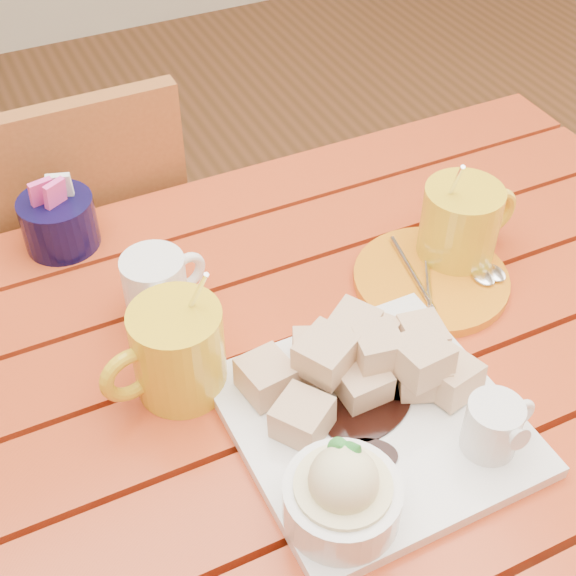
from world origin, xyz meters
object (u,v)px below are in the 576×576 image
table (301,436)px  orange_saucer (432,279)px  chair_far (56,289)px  coffee_mug_left (176,351)px  dessert_plate (370,420)px  coffee_mug_right (461,224)px

table → orange_saucer: (0.21, 0.07, 0.11)m
chair_far → coffee_mug_left: bearing=97.2°
dessert_plate → coffee_mug_left: (-0.15, 0.15, 0.02)m
coffee_mug_left → coffee_mug_right: bearing=-2.6°
coffee_mug_right → chair_far: size_ratio=0.18×
table → chair_far: bearing=109.1°
orange_saucer → chair_far: chair_far is taller
dessert_plate → coffee_mug_right: size_ratio=1.73×
coffee_mug_left → dessert_plate: bearing=-55.2°
table → dessert_plate: bearing=-77.7°
table → orange_saucer: size_ratio=6.28×
coffee_mug_right → chair_far: 0.71m
table → chair_far: chair_far is taller
coffee_mug_right → dessert_plate: bearing=-145.0°
table → coffee_mug_left: coffee_mug_left is taller
coffee_mug_left → chair_far: bearing=87.7°
table → chair_far: size_ratio=1.34×
coffee_mug_right → orange_saucer: coffee_mug_right is taller
table → orange_saucer: 0.25m
coffee_mug_left → orange_saucer: coffee_mug_left is taller
dessert_plate → orange_saucer: dessert_plate is taller
orange_saucer → chair_far: 0.68m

